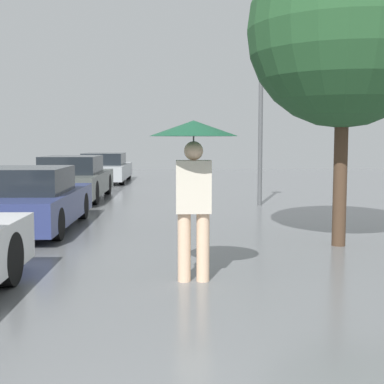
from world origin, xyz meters
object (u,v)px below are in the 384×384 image
pedestrian (194,156)px  parked_car_second (29,200)px  parked_car_third (73,179)px  street_lamp (261,100)px  tree (344,31)px  parked_car_farthest (105,168)px

pedestrian → parked_car_second: size_ratio=0.48×
parked_car_third → pedestrian: bearing=-70.7°
parked_car_third → street_lamp: (5.16, -1.57, 2.14)m
pedestrian → parked_car_second: pedestrian is taller
tree → pedestrian: bearing=-138.7°
parked_car_third → tree: tree is taller
parked_car_second → tree: size_ratio=0.82×
parked_car_farthest → tree: 14.72m
parked_car_second → parked_car_third: bearing=91.6°
parked_car_farthest → tree: size_ratio=0.92×
pedestrian → tree: (2.43, 2.13, 1.89)m
parked_car_third → street_lamp: size_ratio=1.13×
pedestrian → street_lamp: 7.88m
pedestrian → tree: size_ratio=0.39×
street_lamp → pedestrian: bearing=-104.7°
parked_car_second → parked_car_farthest: size_ratio=0.89×
parked_car_farthest → tree: bearing=-67.4°
pedestrian → street_lamp: street_lamp is taller
parked_car_second → parked_car_third: size_ratio=0.92×
parked_car_farthest → street_lamp: bearing=-57.3°
parked_car_farthest → parked_car_second: bearing=-89.6°
parked_car_second → parked_car_third: parked_car_third is taller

